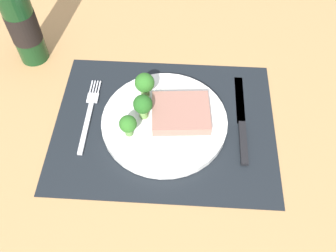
% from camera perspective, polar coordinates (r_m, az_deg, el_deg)
% --- Properties ---
extents(ground_plane, '(1.40, 1.10, 0.03)m').
position_cam_1_polar(ground_plane, '(0.77, -0.54, -0.45)').
color(ground_plane, tan).
extents(placemat, '(0.45, 0.35, 0.00)m').
position_cam_1_polar(placemat, '(0.76, -0.55, 0.26)').
color(placemat, black).
rests_on(placemat, ground_plane).
extents(plate, '(0.26, 0.26, 0.02)m').
position_cam_1_polar(plate, '(0.75, -0.55, 0.68)').
color(plate, white).
rests_on(plate, placemat).
extents(steak, '(0.12, 0.11, 0.02)m').
position_cam_1_polar(steak, '(0.74, 2.01, 2.05)').
color(steak, '#9E6B5B').
rests_on(steak, plate).
extents(broccoli_near_steak, '(0.04, 0.04, 0.06)m').
position_cam_1_polar(broccoli_near_steak, '(0.73, -3.91, 3.24)').
color(broccoli_near_steak, '#6B994C').
rests_on(broccoli_near_steak, plate).
extents(broccoli_front_edge, '(0.04, 0.04, 0.06)m').
position_cam_1_polar(broccoli_front_edge, '(0.76, -3.64, 6.58)').
color(broccoli_front_edge, '#6B994C').
rests_on(broccoli_front_edge, plate).
extents(broccoli_back_left, '(0.03, 0.03, 0.05)m').
position_cam_1_polar(broccoli_back_left, '(0.71, -6.21, 0.22)').
color(broccoli_back_left, '#5B8942').
rests_on(broccoli_back_left, plate).
extents(fork, '(0.02, 0.19, 0.01)m').
position_cam_1_polar(fork, '(0.79, -12.13, 1.83)').
color(fork, silver).
rests_on(fork, placemat).
extents(knife, '(0.02, 0.23, 0.01)m').
position_cam_1_polar(knife, '(0.77, 11.38, 0.19)').
color(knife, black).
rests_on(knife, placemat).
extents(wine_bottle, '(0.07, 0.07, 0.28)m').
position_cam_1_polar(wine_bottle, '(0.88, -21.80, 14.89)').
color(wine_bottle, '#143819').
rests_on(wine_bottle, ground_plane).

